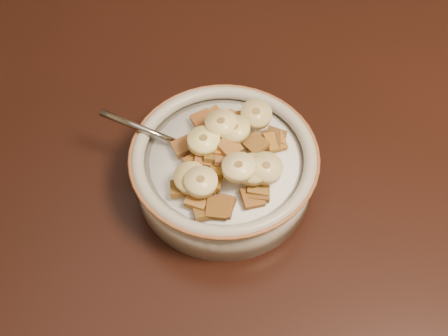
% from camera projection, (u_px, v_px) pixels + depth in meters
% --- Properties ---
extents(table, '(1.41, 0.91, 0.04)m').
position_uv_depth(table, '(377.00, 229.00, 0.64)').
color(table, black).
rests_on(table, floor).
extents(chair, '(0.47, 0.47, 0.95)m').
position_uv_depth(chair, '(396.00, 75.00, 1.12)').
color(chair, black).
rests_on(chair, floor).
extents(cereal_bowl, '(0.18, 0.18, 0.04)m').
position_uv_depth(cereal_bowl, '(224.00, 173.00, 0.63)').
color(cereal_bowl, '#AEA18A').
rests_on(cereal_bowl, table).
extents(milk, '(0.15, 0.15, 0.00)m').
position_uv_depth(milk, '(224.00, 161.00, 0.61)').
color(milk, white).
rests_on(milk, cereal_bowl).
extents(spoon, '(0.05, 0.04, 0.01)m').
position_uv_depth(spoon, '(197.00, 150.00, 0.61)').
color(spoon, gray).
rests_on(spoon, cereal_bowl).
extents(cereal_square_0, '(0.02, 0.02, 0.01)m').
position_uv_depth(cereal_square_0, '(213.00, 147.00, 0.59)').
color(cereal_square_0, '#9A611C').
rests_on(cereal_square_0, milk).
extents(cereal_square_1, '(0.03, 0.03, 0.01)m').
position_uv_depth(cereal_square_1, '(204.00, 211.00, 0.57)').
color(cereal_square_1, brown).
rests_on(cereal_square_1, milk).
extents(cereal_square_2, '(0.03, 0.03, 0.01)m').
position_uv_depth(cereal_square_2, '(211.00, 139.00, 0.60)').
color(cereal_square_2, olive).
rests_on(cereal_square_2, milk).
extents(cereal_square_3, '(0.02, 0.02, 0.01)m').
position_uv_depth(cereal_square_3, '(198.00, 200.00, 0.58)').
color(cereal_square_3, '#955D23').
rests_on(cereal_square_3, milk).
extents(cereal_square_4, '(0.03, 0.03, 0.01)m').
position_uv_depth(cereal_square_4, '(181.00, 188.00, 0.58)').
color(cereal_square_4, brown).
rests_on(cereal_square_4, milk).
extents(cereal_square_5, '(0.03, 0.03, 0.01)m').
position_uv_depth(cereal_square_5, '(214.00, 117.00, 0.64)').
color(cereal_square_5, '#986229').
rests_on(cereal_square_5, milk).
extents(cereal_square_6, '(0.02, 0.02, 0.01)m').
position_uv_depth(cereal_square_6, '(225.00, 157.00, 0.59)').
color(cereal_square_6, brown).
rests_on(cereal_square_6, milk).
extents(cereal_square_7, '(0.02, 0.02, 0.01)m').
position_uv_depth(cereal_square_7, '(223.00, 205.00, 0.58)').
color(cereal_square_7, brown).
rests_on(cereal_square_7, milk).
extents(cereal_square_8, '(0.02, 0.02, 0.01)m').
position_uv_depth(cereal_square_8, '(276.00, 137.00, 0.62)').
color(cereal_square_8, brown).
rests_on(cereal_square_8, milk).
extents(cereal_square_9, '(0.02, 0.02, 0.01)m').
position_uv_depth(cereal_square_9, '(217.00, 208.00, 0.57)').
color(cereal_square_9, brown).
rests_on(cereal_square_9, milk).
extents(cereal_square_10, '(0.03, 0.03, 0.01)m').
position_uv_depth(cereal_square_10, '(275.00, 142.00, 0.61)').
color(cereal_square_10, olive).
rests_on(cereal_square_10, milk).
extents(cereal_square_11, '(0.03, 0.03, 0.01)m').
position_uv_depth(cereal_square_11, '(198.00, 170.00, 0.59)').
color(cereal_square_11, brown).
rests_on(cereal_square_11, milk).
extents(cereal_square_12, '(0.03, 0.03, 0.01)m').
position_uv_depth(cereal_square_12, '(221.00, 164.00, 0.59)').
color(cereal_square_12, '#985E19').
rests_on(cereal_square_12, milk).
extents(cereal_square_13, '(0.02, 0.02, 0.01)m').
position_uv_depth(cereal_square_13, '(222.00, 207.00, 0.57)').
color(cereal_square_13, brown).
rests_on(cereal_square_13, milk).
extents(cereal_square_14, '(0.02, 0.02, 0.01)m').
position_uv_depth(cereal_square_14, '(206.00, 158.00, 0.59)').
color(cereal_square_14, brown).
rests_on(cereal_square_14, milk).
extents(cereal_square_15, '(0.03, 0.03, 0.01)m').
position_uv_depth(cereal_square_15, '(206.00, 137.00, 0.61)').
color(cereal_square_15, brown).
rests_on(cereal_square_15, milk).
extents(cereal_square_16, '(0.03, 0.03, 0.01)m').
position_uv_depth(cereal_square_16, '(183.00, 146.00, 0.61)').
color(cereal_square_16, brown).
rests_on(cereal_square_16, milk).
extents(cereal_square_17, '(0.02, 0.02, 0.01)m').
position_uv_depth(cereal_square_17, '(259.00, 192.00, 0.58)').
color(cereal_square_17, brown).
rests_on(cereal_square_17, milk).
extents(cereal_square_18, '(0.03, 0.03, 0.01)m').
position_uv_depth(cereal_square_18, '(229.00, 147.00, 0.59)').
color(cereal_square_18, '#9B6221').
rests_on(cereal_square_18, milk).
extents(cereal_square_19, '(0.03, 0.03, 0.01)m').
position_uv_depth(cereal_square_19, '(197.00, 163.00, 0.59)').
color(cereal_square_19, brown).
rests_on(cereal_square_19, milk).
extents(cereal_square_20, '(0.03, 0.03, 0.01)m').
position_uv_depth(cereal_square_20, '(202.00, 120.00, 0.63)').
color(cereal_square_20, '#944C1E').
rests_on(cereal_square_20, milk).
extents(cereal_square_21, '(0.02, 0.02, 0.01)m').
position_uv_depth(cereal_square_21, '(257.00, 186.00, 0.58)').
color(cereal_square_21, brown).
rests_on(cereal_square_21, milk).
extents(cereal_square_22, '(0.03, 0.03, 0.01)m').
position_uv_depth(cereal_square_22, '(253.00, 198.00, 0.58)').
color(cereal_square_22, brown).
rests_on(cereal_square_22, milk).
extents(cereal_square_23, '(0.03, 0.03, 0.01)m').
position_uv_depth(cereal_square_23, '(255.00, 144.00, 0.60)').
color(cereal_square_23, brown).
rests_on(cereal_square_23, milk).
extents(cereal_square_24, '(0.03, 0.03, 0.01)m').
position_uv_depth(cereal_square_24, '(221.00, 120.00, 0.63)').
color(cereal_square_24, brown).
rests_on(cereal_square_24, milk).
extents(cereal_square_25, '(0.03, 0.03, 0.01)m').
position_uv_depth(cereal_square_25, '(214.00, 154.00, 0.59)').
color(cereal_square_25, brown).
rests_on(cereal_square_25, milk).
extents(cereal_square_26, '(0.03, 0.03, 0.01)m').
position_uv_depth(cereal_square_26, '(232.00, 121.00, 0.62)').
color(cereal_square_26, '#9B541D').
rests_on(cereal_square_26, milk).
extents(cereal_square_27, '(0.02, 0.02, 0.01)m').
position_uv_depth(cereal_square_27, '(211.00, 181.00, 0.58)').
color(cereal_square_27, brown).
rests_on(cereal_square_27, milk).
extents(cereal_square_28, '(0.02, 0.02, 0.01)m').
position_uv_depth(cereal_square_28, '(271.00, 140.00, 0.62)').
color(cereal_square_28, brown).
rests_on(cereal_square_28, milk).
extents(cereal_square_29, '(0.03, 0.03, 0.01)m').
position_uv_depth(cereal_square_29, '(239.00, 121.00, 0.63)').
color(cereal_square_29, brown).
rests_on(cereal_square_29, milk).
extents(banana_slice_0, '(0.04, 0.04, 0.02)m').
position_uv_depth(banana_slice_0, '(234.00, 129.00, 0.60)').
color(banana_slice_0, '#FFE184').
rests_on(banana_slice_0, milk).
extents(banana_slice_1, '(0.03, 0.03, 0.01)m').
position_uv_depth(banana_slice_1, '(201.00, 182.00, 0.57)').
color(banana_slice_1, '#F0D38D').
rests_on(banana_slice_1, milk).
extents(banana_slice_2, '(0.04, 0.04, 0.02)m').
position_uv_depth(banana_slice_2, '(256.00, 114.00, 0.62)').
color(banana_slice_2, '#CBBA85').
rests_on(banana_slice_2, milk).
extents(banana_slice_3, '(0.04, 0.04, 0.01)m').
position_uv_depth(banana_slice_3, '(190.00, 178.00, 0.58)').
color(banana_slice_3, '#FADD84').
rests_on(banana_slice_3, milk).
extents(banana_slice_4, '(0.04, 0.04, 0.01)m').
position_uv_depth(banana_slice_4, '(252.00, 169.00, 0.58)').
color(banana_slice_4, beige).
rests_on(banana_slice_4, milk).
extents(banana_slice_5, '(0.04, 0.04, 0.01)m').
position_uv_depth(banana_slice_5, '(266.00, 168.00, 0.58)').
color(banana_slice_5, tan).
rests_on(banana_slice_5, milk).
extents(banana_slice_6, '(0.04, 0.04, 0.01)m').
position_uv_depth(banana_slice_6, '(204.00, 141.00, 0.59)').
color(banana_slice_6, '#FBEC81').
rests_on(banana_slice_6, milk).
extents(banana_slice_7, '(0.04, 0.04, 0.01)m').
position_uv_depth(banana_slice_7, '(221.00, 124.00, 0.60)').
color(banana_slice_7, '#F8E090').
rests_on(banana_slice_7, milk).
extents(banana_slice_8, '(0.04, 0.04, 0.01)m').
position_uv_depth(banana_slice_8, '(239.00, 167.00, 0.57)').
color(banana_slice_8, '#FAE89A').
rests_on(banana_slice_8, milk).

